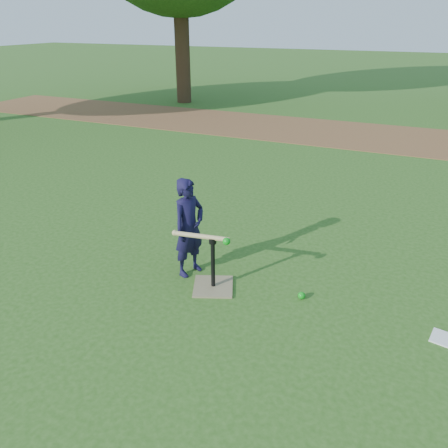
% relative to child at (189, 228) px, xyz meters
% --- Properties ---
extents(ground, '(80.00, 80.00, 0.00)m').
position_rel_child_xyz_m(ground, '(0.49, 0.09, -0.58)').
color(ground, '#285116').
rests_on(ground, ground).
extents(dirt_strip, '(24.00, 3.00, 0.01)m').
position_rel_child_xyz_m(dirt_strip, '(0.49, 7.59, -0.57)').
color(dirt_strip, brown).
rests_on(dirt_strip, ground).
extents(child, '(0.39, 0.49, 1.16)m').
position_rel_child_xyz_m(child, '(0.00, 0.00, 0.00)').
color(child, black).
rests_on(child, ground).
extents(wiffle_ball_ground, '(0.08, 0.08, 0.08)m').
position_rel_child_xyz_m(wiffle_ball_ground, '(1.34, -0.01, -0.54)').
color(wiffle_ball_ground, '#0D9616').
rests_on(wiffle_ball_ground, ground).
extents(clipboard, '(0.34, 0.28, 0.01)m').
position_rel_child_xyz_m(clipboard, '(2.76, -0.12, -0.57)').
color(clipboard, white).
rests_on(clipboard, ground).
extents(batting_tee, '(0.56, 0.56, 0.61)m').
position_rel_child_xyz_m(batting_tee, '(0.38, -0.19, -0.47)').
color(batting_tee, '#877755').
rests_on(batting_tee, ground).
extents(swing_action, '(0.68, 0.16, 0.10)m').
position_rel_child_xyz_m(swing_action, '(0.29, -0.23, 0.05)').
color(swing_action, tan).
rests_on(swing_action, ground).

